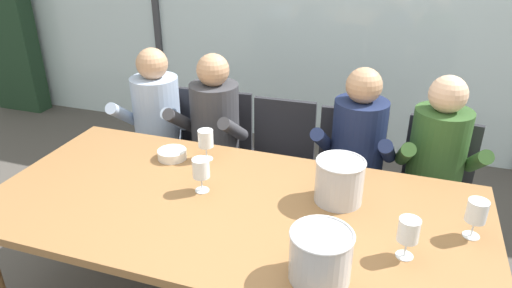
# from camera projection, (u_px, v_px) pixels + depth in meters

# --- Properties ---
(ground) EXTENTS (14.00, 14.00, 0.00)m
(ground) POSITION_uv_depth(u_px,v_px,m) (285.00, 221.00, 3.37)
(ground) COLOR #4C4742
(window_glass_panel) EXTENTS (7.53, 0.03, 2.60)m
(window_glass_panel) POSITION_uv_depth(u_px,v_px,m) (332.00, 5.00, 3.98)
(window_glass_panel) COLOR silver
(window_glass_panel) RESTS_ON ground
(hillside_vineyard) EXTENTS (13.53, 2.40, 1.53)m
(hillside_vineyard) POSITION_uv_depth(u_px,v_px,m) (371.00, 4.00, 7.18)
(hillside_vineyard) COLOR #477A38
(hillside_vineyard) RESTS_ON ground
(dining_table) EXTENTS (2.33, 1.11, 0.77)m
(dining_table) POSITION_uv_depth(u_px,v_px,m) (232.00, 216.00, 2.21)
(dining_table) COLOR olive
(dining_table) RESTS_ON ground
(chair_near_curtain) EXTENTS (0.46, 0.46, 0.90)m
(chair_near_curtain) POSITION_uv_depth(u_px,v_px,m) (161.00, 139.00, 3.39)
(chair_near_curtain) COLOR #232328
(chair_near_curtain) RESTS_ON ground
(chair_left_of_center) EXTENTS (0.49, 0.49, 0.90)m
(chair_left_of_center) POSITION_uv_depth(u_px,v_px,m) (220.00, 147.00, 3.28)
(chair_left_of_center) COLOR #232328
(chair_left_of_center) RESTS_ON ground
(chair_center) EXTENTS (0.45, 0.45, 0.90)m
(chair_center) POSITION_uv_depth(u_px,v_px,m) (280.00, 157.00, 3.14)
(chair_center) COLOR #232328
(chair_center) RESTS_ON ground
(chair_right_of_center) EXTENTS (0.48, 0.48, 0.90)m
(chair_right_of_center) POSITION_uv_depth(u_px,v_px,m) (349.00, 168.00, 3.00)
(chair_right_of_center) COLOR #232328
(chair_right_of_center) RESTS_ON ground
(chair_near_window_right) EXTENTS (0.50, 0.50, 0.90)m
(chair_near_window_right) POSITION_uv_depth(u_px,v_px,m) (434.00, 182.00, 2.84)
(chair_near_window_right) COLOR #232328
(chair_near_window_right) RESTS_ON ground
(person_pale_blue_shirt) EXTENTS (0.49, 0.63, 1.21)m
(person_pale_blue_shirt) POSITION_uv_depth(u_px,v_px,m) (153.00, 126.00, 3.18)
(person_pale_blue_shirt) COLOR #9EB2D1
(person_pale_blue_shirt) RESTS_ON ground
(person_charcoal_jacket) EXTENTS (0.48, 0.62, 1.21)m
(person_charcoal_jacket) POSITION_uv_depth(u_px,v_px,m) (210.00, 134.00, 3.06)
(person_charcoal_jacket) COLOR #38383D
(person_charcoal_jacket) RESTS_ON ground
(person_navy_polo) EXTENTS (0.48, 0.63, 1.21)m
(person_navy_polo) POSITION_uv_depth(u_px,v_px,m) (354.00, 155.00, 2.79)
(person_navy_polo) COLOR #192347
(person_navy_polo) RESTS_ON ground
(person_olive_shirt) EXTENTS (0.49, 0.63, 1.21)m
(person_olive_shirt) POSITION_uv_depth(u_px,v_px,m) (437.00, 167.00, 2.65)
(person_olive_shirt) COLOR #2D5123
(person_olive_shirt) RESTS_ON ground
(ice_bucket_primary) EXTENTS (0.23, 0.23, 0.21)m
(ice_bucket_primary) POSITION_uv_depth(u_px,v_px,m) (339.00, 180.00, 2.16)
(ice_bucket_primary) COLOR #B7B7BC
(ice_bucket_primary) RESTS_ON dining_table
(ice_bucket_secondary) EXTENTS (0.24, 0.24, 0.20)m
(ice_bucket_secondary) POSITION_uv_depth(u_px,v_px,m) (321.00, 255.00, 1.70)
(ice_bucket_secondary) COLOR #B7B7BC
(ice_bucket_secondary) RESTS_ON dining_table
(tasting_bowl) EXTENTS (0.16, 0.16, 0.05)m
(tasting_bowl) POSITION_uv_depth(u_px,v_px,m) (172.00, 154.00, 2.58)
(tasting_bowl) COLOR silver
(tasting_bowl) RESTS_ON dining_table
(wine_glass_by_left_taster) EXTENTS (0.08, 0.08, 0.17)m
(wine_glass_by_left_taster) POSITION_uv_depth(u_px,v_px,m) (477.00, 212.00, 1.91)
(wine_glass_by_left_taster) COLOR silver
(wine_glass_by_left_taster) RESTS_ON dining_table
(wine_glass_near_bucket) EXTENTS (0.08, 0.08, 0.17)m
(wine_glass_near_bucket) POSITION_uv_depth(u_px,v_px,m) (408.00, 232.00, 1.80)
(wine_glass_near_bucket) COLOR silver
(wine_glass_near_bucket) RESTS_ON dining_table
(wine_glass_center_pour) EXTENTS (0.08, 0.08, 0.17)m
(wine_glass_center_pour) POSITION_uv_depth(u_px,v_px,m) (206.00, 140.00, 2.53)
(wine_glass_center_pour) COLOR silver
(wine_glass_center_pour) RESTS_ON dining_table
(wine_glass_by_right_taster) EXTENTS (0.08, 0.08, 0.17)m
(wine_glass_by_right_taster) POSITION_uv_depth(u_px,v_px,m) (201.00, 170.00, 2.24)
(wine_glass_by_right_taster) COLOR silver
(wine_glass_by_right_taster) RESTS_ON dining_table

